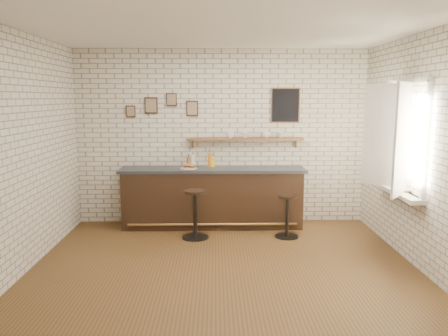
{
  "coord_description": "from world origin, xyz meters",
  "views": [
    {
      "loc": [
        -0.11,
        -5.56,
        2.18
      ],
      "look_at": [
        0.02,
        0.9,
        1.14
      ],
      "focal_mm": 35.0,
      "sensor_mm": 36.0,
      "label": 1
    }
  ],
  "objects_px": {
    "bitters_bottle_amber": "(210,160)",
    "book_lower": "(399,190)",
    "bitters_bottle_white": "(193,161)",
    "shelf_cup_a": "(231,135)",
    "bar_stool_left": "(195,212)",
    "ciabatta_sandwich": "(189,166)",
    "bitters_bottle_brown": "(189,162)",
    "condiment_bottle_yellow": "(213,162)",
    "shelf_cup_d": "(281,135)",
    "bar_stool_right": "(287,215)",
    "sandwich_plate": "(189,168)",
    "shelf_cup_b": "(245,135)",
    "shelf_cup_c": "(267,135)",
    "book_upper": "(399,189)",
    "bar_counter": "(213,197)"
  },
  "relations": [
    {
      "from": "shelf_cup_a",
      "to": "bitters_bottle_brown",
      "type": "bearing_deg",
      "value": 167.68
    },
    {
      "from": "condiment_bottle_yellow",
      "to": "book_upper",
      "type": "distance_m",
      "value": 3.03
    },
    {
      "from": "ciabatta_sandwich",
      "to": "book_upper",
      "type": "height_order",
      "value": "ciabatta_sandwich"
    },
    {
      "from": "bitters_bottle_brown",
      "to": "bitters_bottle_white",
      "type": "distance_m",
      "value": 0.07
    },
    {
      "from": "bar_stool_left",
      "to": "shelf_cup_d",
      "type": "xyz_separation_m",
      "value": [
        1.44,
        0.83,
        1.14
      ]
    },
    {
      "from": "bar_stool_left",
      "to": "bitters_bottle_brown",
      "type": "bearing_deg",
      "value": 100.15
    },
    {
      "from": "ciabatta_sandwich",
      "to": "shelf_cup_d",
      "type": "bearing_deg",
      "value": 9.31
    },
    {
      "from": "ciabatta_sandwich",
      "to": "shelf_cup_b",
      "type": "distance_m",
      "value": 1.1
    },
    {
      "from": "bar_counter",
      "to": "bitters_bottle_white",
      "type": "xyz_separation_m",
      "value": [
        -0.33,
        0.12,
        0.6
      ]
    },
    {
      "from": "bar_stool_left",
      "to": "book_lower",
      "type": "bearing_deg",
      "value": -17.56
    },
    {
      "from": "sandwich_plate",
      "to": "shelf_cup_d",
      "type": "relative_size",
      "value": 2.73
    },
    {
      "from": "ciabatta_sandwich",
      "to": "bitters_bottle_brown",
      "type": "distance_m",
      "value": 0.18
    },
    {
      "from": "bitters_bottle_amber",
      "to": "book_lower",
      "type": "bearing_deg",
      "value": -32.49
    },
    {
      "from": "sandwich_plate",
      "to": "shelf_cup_a",
      "type": "height_order",
      "value": "shelf_cup_a"
    },
    {
      "from": "bitters_bottle_amber",
      "to": "shelf_cup_d",
      "type": "height_order",
      "value": "shelf_cup_d"
    },
    {
      "from": "shelf_cup_a",
      "to": "bar_stool_left",
      "type": "bearing_deg",
      "value": -143.37
    },
    {
      "from": "bar_stool_right",
      "to": "bitters_bottle_amber",
      "type": "bearing_deg",
      "value": 148.71
    },
    {
      "from": "condiment_bottle_yellow",
      "to": "shelf_cup_c",
      "type": "relative_size",
      "value": 1.57
    },
    {
      "from": "bitters_bottle_white",
      "to": "shelf_cup_b",
      "type": "distance_m",
      "value": 1.0
    },
    {
      "from": "bitters_bottle_brown",
      "to": "condiment_bottle_yellow",
      "type": "bearing_deg",
      "value": -0.0
    },
    {
      "from": "bar_stool_right",
      "to": "book_lower",
      "type": "xyz_separation_m",
      "value": [
        1.36,
        -0.9,
        0.58
      ]
    },
    {
      "from": "shelf_cup_a",
      "to": "shelf_cup_c",
      "type": "distance_m",
      "value": 0.62
    },
    {
      "from": "shelf_cup_c",
      "to": "book_upper",
      "type": "distance_m",
      "value": 2.44
    },
    {
      "from": "bar_stool_left",
      "to": "bitters_bottle_amber",
      "type": "bearing_deg",
      "value": 73.57
    },
    {
      "from": "bar_stool_left",
      "to": "book_upper",
      "type": "distance_m",
      "value": 3.0
    },
    {
      "from": "bar_counter",
      "to": "bitters_bottle_brown",
      "type": "height_order",
      "value": "bitters_bottle_brown"
    },
    {
      "from": "bar_stool_right",
      "to": "shelf_cup_b",
      "type": "height_order",
      "value": "shelf_cup_b"
    },
    {
      "from": "bar_stool_left",
      "to": "shelf_cup_d",
      "type": "distance_m",
      "value": 2.02
    },
    {
      "from": "ciabatta_sandwich",
      "to": "bitters_bottle_amber",
      "type": "bearing_deg",
      "value": 27.75
    },
    {
      "from": "ciabatta_sandwich",
      "to": "shelf_cup_b",
      "type": "relative_size",
      "value": 1.93
    },
    {
      "from": "bar_counter",
      "to": "bitters_bottle_amber",
      "type": "xyz_separation_m",
      "value": [
        -0.05,
        0.12,
        0.62
      ]
    },
    {
      "from": "bitters_bottle_brown",
      "to": "bar_stool_right",
      "type": "height_order",
      "value": "bitters_bottle_brown"
    },
    {
      "from": "ciabatta_sandwich",
      "to": "bitters_bottle_brown",
      "type": "bearing_deg",
      "value": 96.33
    },
    {
      "from": "bar_counter",
      "to": "condiment_bottle_yellow",
      "type": "relative_size",
      "value": 15.49
    },
    {
      "from": "bitters_bottle_white",
      "to": "bar_stool_left",
      "type": "distance_m",
      "value": 1.03
    },
    {
      "from": "bitters_bottle_white",
      "to": "bar_counter",
      "type": "bearing_deg",
      "value": -20.36
    },
    {
      "from": "book_lower",
      "to": "bitters_bottle_brown",
      "type": "bearing_deg",
      "value": 144.17
    },
    {
      "from": "bitters_bottle_white",
      "to": "shelf_cup_a",
      "type": "xyz_separation_m",
      "value": [
        0.64,
        0.08,
        0.44
      ]
    },
    {
      "from": "condiment_bottle_yellow",
      "to": "shelf_cup_b",
      "type": "height_order",
      "value": "shelf_cup_b"
    },
    {
      "from": "bitters_bottle_white",
      "to": "shelf_cup_b",
      "type": "height_order",
      "value": "shelf_cup_b"
    },
    {
      "from": "sandwich_plate",
      "to": "shelf_cup_c",
      "type": "xyz_separation_m",
      "value": [
        1.33,
        0.26,
        0.53
      ]
    },
    {
      "from": "bar_stool_left",
      "to": "shelf_cup_b",
      "type": "relative_size",
      "value": 6.96
    },
    {
      "from": "ciabatta_sandwich",
      "to": "condiment_bottle_yellow",
      "type": "height_order",
      "value": "condiment_bottle_yellow"
    },
    {
      "from": "condiment_bottle_yellow",
      "to": "shelf_cup_d",
      "type": "bearing_deg",
      "value": 3.81
    },
    {
      "from": "shelf_cup_d",
      "to": "shelf_cup_c",
      "type": "bearing_deg",
      "value": 173.71
    },
    {
      "from": "book_upper",
      "to": "shelf_cup_a",
      "type": "bearing_deg",
      "value": 145.58
    },
    {
      "from": "ciabatta_sandwich",
      "to": "bitters_bottle_brown",
      "type": "height_order",
      "value": "bitters_bottle_brown"
    },
    {
      "from": "bitters_bottle_white",
      "to": "bitters_bottle_amber",
      "type": "xyz_separation_m",
      "value": [
        0.28,
        -0.0,
        0.02
      ]
    },
    {
      "from": "shelf_cup_a",
      "to": "bar_stool_right",
      "type": "bearing_deg",
      "value": -62.0
    },
    {
      "from": "shelf_cup_b",
      "to": "bar_counter",
      "type": "bearing_deg",
      "value": 120.92
    }
  ]
}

